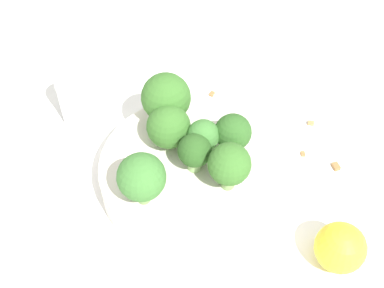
% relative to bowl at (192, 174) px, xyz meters
% --- Properties ---
extents(ground_plane, '(3.00, 3.00, 0.00)m').
position_rel_bowl_xyz_m(ground_plane, '(0.00, 0.00, -0.02)').
color(ground_plane, white).
extents(bowl, '(0.20, 0.20, 0.04)m').
position_rel_bowl_xyz_m(bowl, '(0.00, 0.00, 0.00)').
color(bowl, silver).
rests_on(bowl, ground_plane).
extents(broccoli_floret_0, '(0.06, 0.06, 0.07)m').
position_rel_bowl_xyz_m(broccoli_floret_0, '(-0.07, -0.00, 0.06)').
color(broccoli_floret_0, '#7A9E5B').
rests_on(broccoli_floret_0, bowl).
extents(broccoli_floret_1, '(0.04, 0.04, 0.05)m').
position_rel_bowl_xyz_m(broccoli_floret_1, '(0.01, 0.00, 0.05)').
color(broccoli_floret_1, '#8EB770').
rests_on(broccoli_floret_1, bowl).
extents(broccoli_floret_2, '(0.05, 0.05, 0.05)m').
position_rel_bowl_xyz_m(broccoli_floret_2, '(-0.04, -0.01, 0.05)').
color(broccoli_floret_2, '#7A9E5B').
rests_on(broccoli_floret_2, bowl).
extents(broccoli_floret_3, '(0.04, 0.04, 0.05)m').
position_rel_bowl_xyz_m(broccoli_floret_3, '(0.00, 0.05, 0.05)').
color(broccoli_floret_3, '#8EB770').
rests_on(broccoli_floret_3, bowl).
extents(broccoli_floret_4, '(0.04, 0.04, 0.06)m').
position_rel_bowl_xyz_m(broccoli_floret_4, '(0.04, 0.02, 0.05)').
color(broccoli_floret_4, '#7A9E5B').
rests_on(broccoli_floret_4, bowl).
extents(broccoli_floret_5, '(0.05, 0.05, 0.06)m').
position_rel_bowl_xyz_m(broccoli_floret_5, '(0.02, -0.06, 0.06)').
color(broccoli_floret_5, '#7A9E5B').
rests_on(broccoli_floret_5, bowl).
extents(broccoli_floret_6, '(0.03, 0.03, 0.05)m').
position_rel_bowl_xyz_m(broccoli_floret_6, '(-0.01, 0.02, 0.05)').
color(broccoli_floret_6, '#7A9E5B').
rests_on(broccoli_floret_6, bowl).
extents(pepper_shaker, '(0.04, 0.04, 0.08)m').
position_rel_bowl_xyz_m(pepper_shaker, '(-0.15, -0.09, 0.02)').
color(pepper_shaker, silver).
rests_on(pepper_shaker, ground_plane).
extents(lemon_wedge, '(0.05, 0.05, 0.05)m').
position_rel_bowl_xyz_m(lemon_wedge, '(0.15, 0.09, 0.01)').
color(lemon_wedge, yellow).
rests_on(lemon_wedge, ground_plane).
extents(almond_crumb_0, '(0.01, 0.01, 0.01)m').
position_rel_bowl_xyz_m(almond_crumb_0, '(-0.02, 0.17, -0.02)').
color(almond_crumb_0, '#AD7F4C').
rests_on(almond_crumb_0, ground_plane).
extents(almond_crumb_1, '(0.01, 0.01, 0.01)m').
position_rel_bowl_xyz_m(almond_crumb_1, '(-0.12, 0.08, -0.02)').
color(almond_crumb_1, olive).
rests_on(almond_crumb_1, ground_plane).
extents(almond_crumb_2, '(0.01, 0.01, 0.01)m').
position_rel_bowl_xyz_m(almond_crumb_2, '(0.05, 0.16, -0.01)').
color(almond_crumb_2, olive).
rests_on(almond_crumb_2, ground_plane).
extents(almond_crumb_3, '(0.01, 0.01, 0.01)m').
position_rel_bowl_xyz_m(almond_crumb_3, '(0.02, 0.14, -0.02)').
color(almond_crumb_3, olive).
rests_on(almond_crumb_3, ground_plane).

